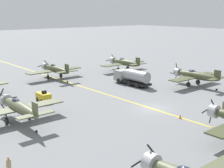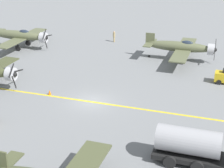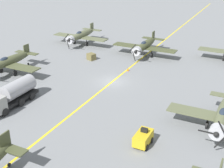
% 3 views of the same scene
% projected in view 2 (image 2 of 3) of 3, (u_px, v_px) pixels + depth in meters
% --- Properties ---
extents(ground_plane, '(400.00, 400.00, 0.00)m').
position_uv_depth(ground_plane, '(92.00, 102.00, 40.12)').
color(ground_plane, slate).
extents(taxiway_stripe, '(0.30, 160.00, 0.01)m').
position_uv_depth(taxiway_stripe, '(92.00, 102.00, 40.12)').
color(taxiway_stripe, yellow).
rests_on(taxiway_stripe, ground).
extents(airplane_mid_left, '(12.00, 9.98, 3.65)m').
position_uv_depth(airplane_mid_left, '(181.00, 47.00, 52.16)').
color(airplane_mid_left, '#5C6143').
rests_on(airplane_mid_left, ground).
extents(airplane_near_left, '(12.00, 9.98, 3.65)m').
position_uv_depth(airplane_near_left, '(20.00, 36.00, 57.87)').
color(airplane_near_left, '#5B6042').
rests_on(airplane_near_left, ground).
extents(fuel_tanker, '(2.68, 8.00, 2.98)m').
position_uv_depth(fuel_tanker, '(206.00, 149.00, 28.68)').
color(fuel_tanker, black).
rests_on(fuel_tanker, ground).
extents(ground_crew_inspecting, '(0.40, 0.40, 1.83)m').
position_uv_depth(ground_crew_inspecting, '(114.00, 36.00, 61.54)').
color(ground_crew_inspecting, tan).
rests_on(ground_crew_inspecting, ground).
extents(traffic_cone, '(0.36, 0.36, 0.55)m').
position_uv_depth(traffic_cone, '(50.00, 92.00, 41.81)').
color(traffic_cone, orange).
rests_on(traffic_cone, ground).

